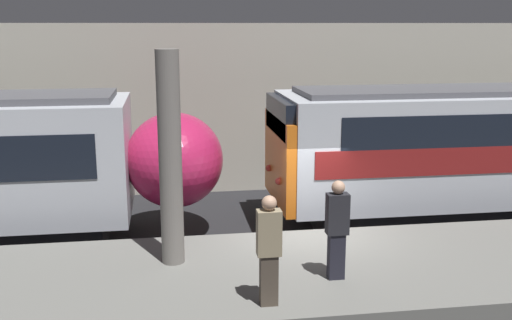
# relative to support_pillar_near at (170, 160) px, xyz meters

# --- Properties ---
(ground_plane) EXTENTS (120.00, 120.00, 0.00)m
(ground_plane) POSITION_rel_support_pillar_near_xyz_m (2.86, 1.37, -2.90)
(ground_plane) COLOR black
(platform) EXTENTS (40.00, 3.93, 0.92)m
(platform) POSITION_rel_support_pillar_near_xyz_m (2.86, -0.59, -2.44)
(platform) COLOR slate
(platform) RESTS_ON ground
(station_rear_barrier) EXTENTS (50.00, 0.15, 5.34)m
(station_rear_barrier) POSITION_rel_support_pillar_near_xyz_m (2.86, 8.02, -0.23)
(station_rear_barrier) COLOR #B2AD9E
(station_rear_barrier) RESTS_ON ground
(support_pillar_near) EXTENTS (0.42, 0.42, 3.97)m
(support_pillar_near) POSITION_rel_support_pillar_near_xyz_m (0.00, 0.00, 0.00)
(support_pillar_near) COLOR slate
(support_pillar_near) RESTS_ON platform
(person_waiting) EXTENTS (0.38, 0.24, 1.78)m
(person_waiting) POSITION_rel_support_pillar_near_xyz_m (2.83, -1.18, -1.03)
(person_waiting) COLOR black
(person_waiting) RESTS_ON platform
(person_walking) EXTENTS (0.38, 0.24, 1.81)m
(person_walking) POSITION_rel_support_pillar_near_xyz_m (1.48, -2.00, -1.02)
(person_walking) COLOR #473D33
(person_walking) RESTS_ON platform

